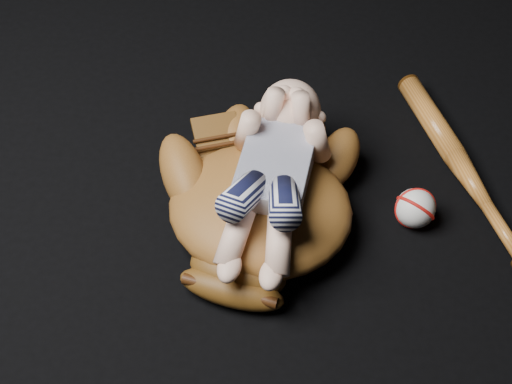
% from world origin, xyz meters
% --- Properties ---
extents(baseball_glove, '(0.48, 0.51, 0.13)m').
position_xyz_m(baseball_glove, '(-0.00, -0.02, 0.07)').
color(baseball_glove, brown).
rests_on(baseball_glove, ground).
extents(newborn_baby, '(0.25, 0.42, 0.16)m').
position_xyz_m(newborn_baby, '(0.02, -0.02, 0.13)').
color(newborn_baby, beige).
rests_on(newborn_baby, baseball_glove).
extents(baseball_bat, '(0.17, 0.44, 0.04)m').
position_xyz_m(baseball_bat, '(0.35, 0.10, 0.02)').
color(baseball_bat, '#B46522').
rests_on(baseball_bat, ground).
extents(baseball, '(0.08, 0.08, 0.07)m').
position_xyz_m(baseball, '(0.25, -0.01, 0.03)').
color(baseball, white).
rests_on(baseball, ground).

